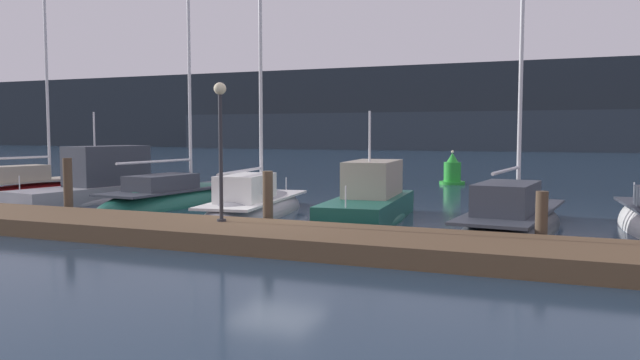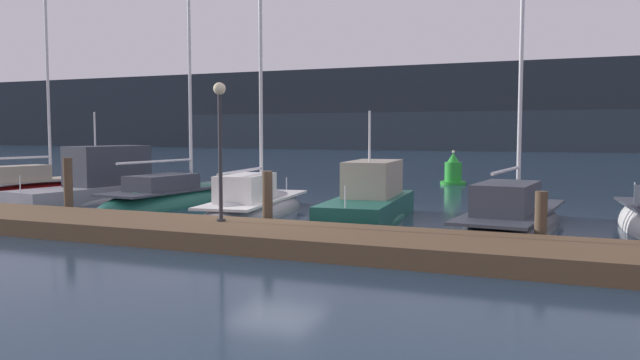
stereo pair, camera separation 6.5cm
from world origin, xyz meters
TOP-DOWN VIEW (x-y plane):
  - ground_plane at (0.00, 0.00)m, footprint 400.00×400.00m
  - dock at (0.00, -2.07)m, footprint 37.03×2.80m
  - mooring_pile_1 at (-7.02, -0.42)m, footprint 0.28×0.28m
  - mooring_pile_2 at (0.00, -0.42)m, footprint 0.28×0.28m
  - mooring_pile_3 at (7.02, -0.42)m, footprint 0.28×0.28m
  - sailboat_berth_1 at (-13.92, 4.74)m, footprint 3.11×8.39m
  - motorboat_berth_2 at (-10.04, 4.17)m, footprint 3.46×7.69m
  - sailboat_berth_3 at (-6.30, 4.46)m, footprint 3.17×8.51m
  - sailboat_berth_4 at (-2.23, 2.96)m, footprint 3.18×7.74m
  - motorboat_berth_5 at (1.75, 3.12)m, footprint 2.63×6.68m
  - sailboat_berth_6 at (6.11, 2.77)m, footprint 3.12×8.28m
  - channel_buoy at (1.69, 17.80)m, footprint 1.35×1.35m
  - dock_lamppost at (-0.75, -1.59)m, footprint 0.32×0.32m
  - hillside_backdrop at (2.11, 92.46)m, footprint 240.00×23.00m

SIDE VIEW (x-z plane):
  - ground_plane at x=0.00m, z-range 0.00..0.00m
  - sailboat_berth_3 at x=-6.30m, z-range -5.97..6.17m
  - sailboat_berth_4 at x=-2.23m, z-range -5.19..5.45m
  - sailboat_berth_6 at x=6.11m, z-range -6.20..6.52m
  - sailboat_berth_1 at x=-13.92m, z-range -5.27..5.60m
  - dock at x=0.00m, z-range 0.00..0.45m
  - motorboat_berth_5 at x=1.75m, z-range -1.65..2.30m
  - motorboat_berth_2 at x=-10.04m, z-range -1.64..2.46m
  - channel_buoy at x=1.69m, z-range -0.25..1.56m
  - mooring_pile_3 at x=7.02m, z-range 0.00..1.41m
  - mooring_pile_2 at x=0.00m, z-range 0.00..1.71m
  - mooring_pile_1 at x=-7.02m, z-range 0.00..1.96m
  - dock_lamppost at x=-0.75m, z-range 1.08..4.66m
  - hillside_backdrop at x=2.11m, z-range -0.55..13.30m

